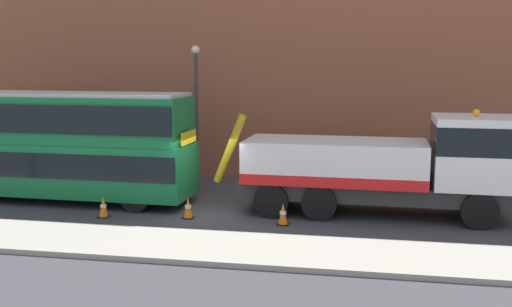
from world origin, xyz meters
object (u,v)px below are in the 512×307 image
(recovery_tow_truck, at_px, (388,164))
(street_lamp, at_px, (196,102))
(traffic_cone_near_bus, at_px, (103,208))
(traffic_cone_near_truck, at_px, (283,214))
(traffic_cone_midway, at_px, (188,208))
(double_decker_bus, at_px, (48,141))

(recovery_tow_truck, height_order, street_lamp, street_lamp)
(recovery_tow_truck, bearing_deg, street_lamp, 154.16)
(traffic_cone_near_bus, bearing_deg, traffic_cone_near_truck, 1.92)
(traffic_cone_near_truck, bearing_deg, traffic_cone_midway, 176.14)
(recovery_tow_truck, xyz_separation_m, street_lamp, (-7.85, 4.04, 1.71))
(double_decker_bus, distance_m, traffic_cone_near_bus, 4.16)
(recovery_tow_truck, bearing_deg, traffic_cone_midway, -164.63)
(recovery_tow_truck, distance_m, street_lamp, 8.99)
(double_decker_bus, bearing_deg, traffic_cone_near_bus, -32.18)
(double_decker_bus, xyz_separation_m, traffic_cone_near_truck, (9.14, -1.85, -1.89))
(traffic_cone_near_bus, bearing_deg, street_lamp, 76.13)
(double_decker_bus, bearing_deg, traffic_cone_near_truck, -10.01)
(recovery_tow_truck, distance_m, traffic_cone_midway, 6.87)
(traffic_cone_near_truck, bearing_deg, recovery_tow_truck, 29.10)
(recovery_tow_truck, distance_m, double_decker_bus, 12.45)
(traffic_cone_midway, height_order, traffic_cone_near_truck, same)
(recovery_tow_truck, bearing_deg, traffic_cone_near_bus, -166.27)
(traffic_cone_midway, distance_m, traffic_cone_near_truck, 3.23)
(double_decker_bus, relative_size, traffic_cone_near_bus, 15.41)
(traffic_cone_midway, distance_m, street_lamp, 6.61)
(double_decker_bus, bearing_deg, traffic_cone_midway, -13.99)
(traffic_cone_midway, xyz_separation_m, traffic_cone_near_truck, (3.23, -0.22, 0.00))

